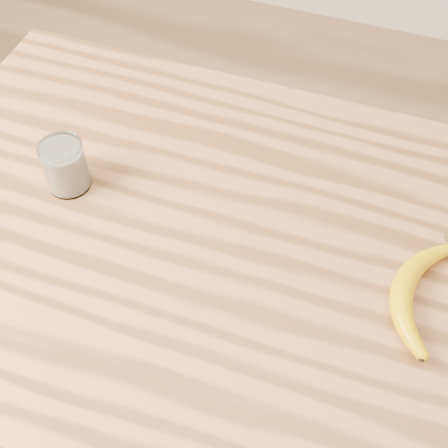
% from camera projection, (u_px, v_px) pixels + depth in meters
% --- Properties ---
extents(table, '(1.20, 0.80, 0.90)m').
position_uv_depth(table, '(233.00, 289.00, 1.10)').
color(table, '#AE6C3A').
rests_on(table, ground).
extents(smoothie_glass, '(0.07, 0.07, 0.09)m').
position_uv_depth(smoothie_glass, '(65.00, 166.00, 1.04)').
color(smoothie_glass, white).
rests_on(smoothie_glass, table).
extents(banana, '(0.12, 0.29, 0.04)m').
position_uv_depth(banana, '(402.00, 288.00, 0.93)').
color(banana, '#DFA100').
rests_on(banana, table).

